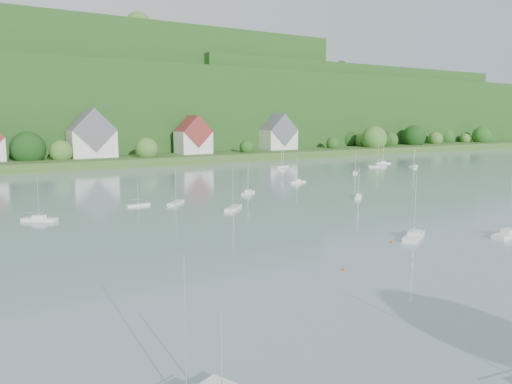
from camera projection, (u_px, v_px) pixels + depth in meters
far_shore_strip at (72, 160)px, 192.72m from camera, size 600.00×60.00×3.00m
forested_ridge at (39, 107)px, 247.22m from camera, size 620.00×181.22×69.89m
village_building_2 at (92, 137)px, 184.04m from camera, size 16.00×11.44×18.00m
village_building_3 at (193, 138)px, 203.58m from camera, size 13.00×10.40×15.50m
village_building_4 at (278, 135)px, 230.64m from camera, size 15.00×10.40×16.50m
near_sailboat_3 at (414, 236)px, 72.06m from camera, size 6.84×5.02×9.17m
near_sailboat_4 at (508, 234)px, 73.12m from camera, size 6.93×2.79×9.10m
mooring_buoy_0 at (344, 270)px, 57.09m from camera, size 0.38×0.38×0.38m
mooring_buoy_3 at (392, 242)px, 69.93m from camera, size 0.40×0.40×0.40m
far_sailboat_cluster at (197, 185)px, 126.90m from camera, size 196.15×68.10×8.71m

